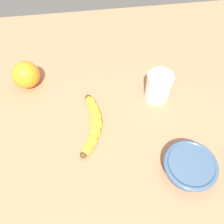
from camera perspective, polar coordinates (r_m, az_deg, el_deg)
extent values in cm
cube|color=#AD7350|center=(66.47, -1.06, -5.80)|extent=(120.00, 120.00, 3.00)
ellipsoid|color=yellow|center=(61.40, -5.91, -8.77)|extent=(4.53, 4.22, 2.26)
ellipsoid|color=yellow|center=(62.43, -4.76, -6.82)|extent=(4.72, 4.14, 2.59)
ellipsoid|color=yellow|center=(63.65, -4.03, -4.81)|extent=(4.68, 4.00, 2.91)
ellipsoid|color=yellow|center=(65.03, -3.73, -2.82)|extent=(4.40, 3.78, 3.23)
ellipsoid|color=yellow|center=(66.52, -3.82, -0.92)|extent=(4.05, 3.01, 2.91)
ellipsoid|color=yellow|center=(68.06, -4.29, 0.85)|extent=(4.40, 3.31, 2.59)
ellipsoid|color=yellow|center=(69.62, -5.09, 2.44)|extent=(4.52, 3.54, 2.26)
sphere|color=#513819|center=(60.81, -6.84, -10.05)|extent=(1.78, 1.78, 1.78)
sphere|color=#513819|center=(70.68, -5.73, 3.43)|extent=(1.78, 1.78, 1.78)
cylinder|color=silver|center=(70.76, 11.00, 5.96)|extent=(7.34, 7.34, 8.69)
cylinder|color=#F4C673|center=(71.18, 10.92, 5.65)|extent=(6.84, 6.84, 7.03)
cylinder|color=#3D5675|center=(61.48, 17.89, -12.35)|extent=(10.70, 10.70, 3.99)
torus|color=#3D5675|center=(60.25, 18.23, -11.80)|extent=(12.83, 12.83, 1.20)
sphere|color=orange|center=(77.54, -19.78, 8.33)|extent=(8.22, 8.22, 8.22)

